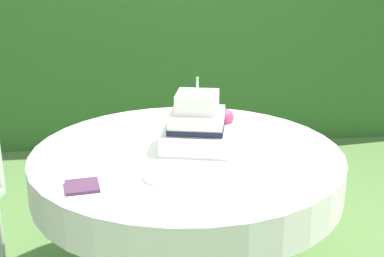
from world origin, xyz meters
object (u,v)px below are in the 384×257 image
(serving_plate_far, at_px, (315,148))
(wedding_cake, at_px, (198,126))
(serving_plate_near, at_px, (162,177))
(cake_table, at_px, (187,171))
(napkin_stack, at_px, (82,186))

(serving_plate_far, bearing_deg, wedding_cake, 168.94)
(serving_plate_near, relative_size, serving_plate_far, 1.20)
(cake_table, relative_size, serving_plate_near, 9.52)
(wedding_cake, height_order, serving_plate_far, wedding_cake)
(wedding_cake, bearing_deg, serving_plate_far, -11.06)
(cake_table, relative_size, wedding_cake, 3.76)
(serving_plate_near, distance_m, serving_plate_far, 0.76)
(cake_table, height_order, wedding_cake, wedding_cake)
(wedding_cake, bearing_deg, serving_plate_near, -119.10)
(cake_table, relative_size, napkin_stack, 10.97)
(cake_table, xyz_separation_m, wedding_cake, (0.06, 0.05, 0.20))
(serving_plate_near, bearing_deg, napkin_stack, -170.90)
(wedding_cake, relative_size, serving_plate_far, 3.05)
(wedding_cake, xyz_separation_m, serving_plate_far, (0.53, -0.10, -0.10))
(cake_table, distance_m, serving_plate_near, 0.34)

